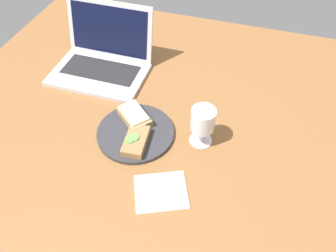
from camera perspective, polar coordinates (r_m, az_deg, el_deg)
The scene contains 7 objects.
wooden_table at distance 104.44cm, azimuth -4.19°, elevation -0.77°, with size 140.00×140.00×3.00cm, color brown.
plate at distance 101.21cm, azimuth -5.66°, elevation -1.15°, with size 23.74×23.74×1.29cm, color #333338.
sandwich_with_cucumber at distance 96.49cm, azimuth -5.63°, elevation -2.61°, with size 7.18×11.77×2.95cm.
sandwich_with_cheese at distance 102.94cm, azimuth -5.88°, elevation 1.76°, with size 13.12×12.58×3.41cm.
wine_glass at distance 93.61cm, azimuth 6.12°, elevation 1.01°, with size 7.09×7.09×12.88cm.
laptop at distance 124.34cm, azimuth -11.33°, elevation 11.46°, with size 33.61×26.71×21.73cm.
napkin at distance 89.05cm, azimuth -1.24°, elevation -11.36°, with size 13.85×11.67×0.40cm, color white.
Camera 1 is at (27.72, -63.40, 79.72)cm, focal length 35.00 mm.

